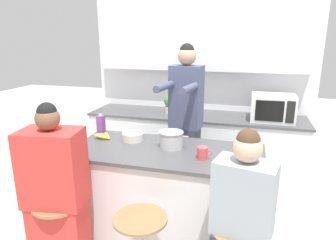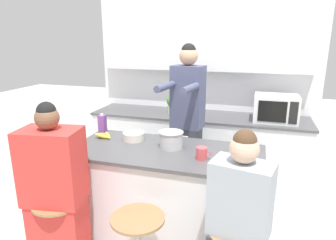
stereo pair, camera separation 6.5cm
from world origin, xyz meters
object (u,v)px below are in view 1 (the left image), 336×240
Objects in this scene: person_seated_near at (241,239)px; microwave at (273,108)px; juice_carton at (101,124)px; coffee_cup_near at (202,153)px; bar_stool_leftmost at (62,237)px; potted_plant at (171,103)px; cooking_pot at (171,140)px; kitchen_island at (166,198)px; person_cooking at (186,128)px; banana_bunch at (103,136)px; person_wrapped_blanket at (57,201)px; fruit_bowl at (133,137)px.

person_seated_near is 2.07m from microwave.
juice_carton is at bearing -147.62° from microwave.
bar_stool_leftmost is at bearing -152.47° from coffee_cup_near.
bar_stool_leftmost is 3.42× the size of juice_carton.
potted_plant is (0.33, 2.05, 0.65)m from bar_stool_leftmost.
potted_plant is (-0.37, 1.35, 0.02)m from cooking_pot.
cooking_pot reaches higher than kitchen_island.
bar_stool_leftmost is at bearing -83.83° from juice_carton.
microwave reaches higher than kitchen_island.
person_seated_near is 1.02m from cooking_pot.
bar_stool_leftmost is 1.17m from cooking_pot.
coffee_cup_near is (1.00, 0.52, 0.61)m from bar_stool_leftmost.
person_seated_near is 1.76m from juice_carton.
banana_bunch is (-0.69, -0.59, 0.04)m from person_cooking.
person_wrapped_blanket is 1.18m from coffee_cup_near.
banana_bunch is (-0.67, 0.13, 0.49)m from kitchen_island.
microwave is (1.72, 1.09, 0.03)m from juice_carton.
person_cooking is at bearing 128.86° from person_seated_near.
person_wrapped_blanket is 0.81m from banana_bunch.
person_seated_near reaches higher than kitchen_island.
juice_carton reaches higher than cooking_pot.
fruit_bowl is (-0.37, 0.16, 0.50)m from kitchen_island.
potted_plant is (-1.29, 0.04, -0.03)m from microwave.
microwave is (0.27, 2.00, 0.44)m from person_seated_near.
banana_bunch is (0.01, 0.76, 0.28)m from person_wrapped_blanket.
fruit_bowl is at bearing 159.31° from coffee_cup_near.
microwave is (1.32, 1.22, 0.09)m from fruit_bowl.
kitchen_island is at bearing -124.60° from microwave.
microwave is 2.01× the size of potted_plant.
cooking_pot is (-0.65, 0.69, 0.39)m from person_seated_near.
person_cooking is at bearing -144.82° from microwave.
coffee_cup_near reaches higher than kitchen_island.
fruit_bowl is 0.40× the size of microwave.
kitchen_island is at bearing 162.50° from coffee_cup_near.
person_cooking reaches higher than kitchen_island.
bar_stool_leftmost is 2.67m from microwave.
person_seated_near is at bearing 0.13° from bar_stool_leftmost.
kitchen_island is 0.91× the size of person_cooking.
bar_stool_leftmost is 2.22× the size of cooking_pot.
person_wrapped_blanket is at bearing -137.27° from kitchen_island.
person_wrapped_blanket is at bearing -152.87° from coffee_cup_near.
person_cooking is (0.69, 1.35, 0.55)m from bar_stool_leftmost.
microwave reaches higher than bar_stool_leftmost.
banana_bunch is (-1.35, 0.76, 0.34)m from person_seated_near.
person_seated_near is 6.90× the size of juice_carton.
kitchen_island is 8.95× the size of banana_bunch.
person_seated_near is 4.48× the size of cooking_pot.
fruit_bowl is 1.08× the size of banana_bunch.
person_seated_near reaches higher than coffee_cup_near.
cooking_pot is at bearing -125.05° from microwave.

